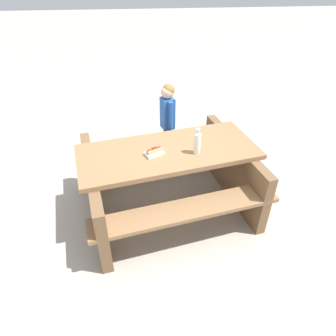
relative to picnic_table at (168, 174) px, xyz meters
name	(u,v)px	position (x,y,z in m)	size (l,w,h in m)	color
ground_plane	(168,205)	(0.00, 0.00, -0.44)	(30.00, 30.00, 0.00)	#ADA599
picnic_table	(168,174)	(0.00, 0.00, 0.00)	(2.04, 1.73, 0.75)	olive
soda_bottle	(197,142)	(-0.28, 0.08, 0.43)	(0.07, 0.07, 0.27)	silver
hotdog_tray	(154,152)	(0.14, 0.07, 0.34)	(0.21, 0.18, 0.08)	white
child_in_coat	(168,114)	(-0.09, -0.97, 0.24)	(0.19, 0.26, 1.07)	#3F334C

